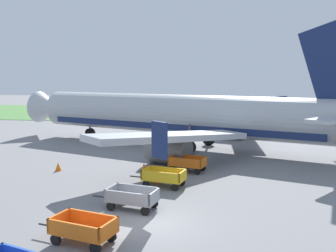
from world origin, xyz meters
The scene contains 10 objects.
ground_plane centered at (0.00, 0.00, 0.00)m, with size 220.00×220.00×0.00m, color slate.
grass_strip centered at (0.00, 50.59, 0.03)m, with size 220.00×28.00×0.06m, color #518442.
airplane centered at (-0.55, 18.48, 3.05)m, with size 36.64×29.80×11.34m.
baggage_cart_second_in_row centered at (-2.07, -2.51, 0.60)m, with size 3.62×1.96×1.07m.
baggage_cart_third_in_row centered at (-1.15, 1.63, 0.60)m, with size 3.63×1.83×1.07m.
baggage_cart_fourth_in_row centered at (-0.29, 5.74, 0.60)m, with size 3.63×1.86×1.07m.
baggage_cart_far_end centered at (0.68, 9.67, 0.60)m, with size 3.62×1.97×1.07m.
traffic_cone_near_plane centered at (-8.42, 8.30, 0.30)m, with size 0.45×0.45×0.60m, color orange.
traffic_cone_mid_apron centered at (-0.99, 6.56, 0.34)m, with size 0.51×0.51×0.67m, color orange.
traffic_cone_by_carts centered at (-2.24, 8.73, 0.35)m, with size 0.54×0.54×0.71m, color orange.
Camera 1 is at (3.72, -16.06, 6.65)m, focal length 40.03 mm.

